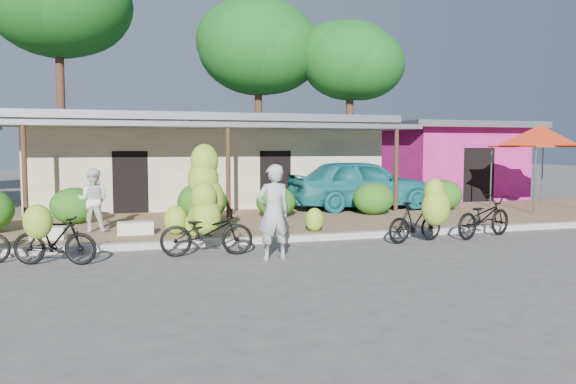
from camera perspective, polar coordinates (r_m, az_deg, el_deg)
name	(u,v)px	position (r m, az deg, el deg)	size (l,w,h in m)	color
ground	(286,259)	(11.21, -0.16, -6.86)	(100.00, 100.00, 0.00)	#504E4B
sidewalk	(236,224)	(15.99, -5.31, -3.22)	(60.00, 6.00, 0.12)	olive
curb	(262,240)	(13.10, -2.68, -4.87)	(60.00, 0.25, 0.15)	#A8A399
shop_main	(204,160)	(21.70, -8.48, 3.20)	(13.00, 8.50, 3.35)	beige
shop_pink	(444,160)	(25.49, 15.59, 3.17)	(6.00, 6.00, 3.25)	#D42084
tree_center_right	(254,45)	(28.34, -3.49, 14.69)	(5.92, 5.86, 9.45)	#48291D
tree_near_right	(345,59)	(27.55, 5.86, 13.29)	(4.81, 4.66, 8.20)	#48291D
hedge_1	(74,206)	(16.54, -20.92, -1.30)	(1.28, 1.15, 1.00)	#175613
hedge_2	(202,201)	(16.25, -8.70, -0.95)	(1.42, 1.28, 1.11)	#175613
hedge_3	(276,202)	(16.84, -1.24, -1.00)	(1.20, 1.08, 0.94)	#175613
hedge_4	(373,198)	(17.74, 8.68, -0.65)	(1.30, 1.17, 1.01)	#175613
hedge_5	(443,195)	(19.48, 15.47, -0.29)	(1.30, 1.17, 1.02)	#175613
red_canopy	(540,136)	(20.96, 24.25, 5.23)	(3.50, 3.50, 2.86)	#59595E
bike_left	(52,237)	(11.38, -22.84, -4.25)	(1.66, 1.29, 1.22)	black
bike_center	(206,211)	(11.84, -8.37, -1.92)	(1.94, 1.27, 2.29)	black
bike_right	(423,215)	(13.25, 13.54, -2.27)	(1.65, 1.31, 1.53)	black
bike_far_right	(484,217)	(14.62, 19.27, -2.39)	(2.09, 1.29, 1.03)	black
loose_banana_a	(176,220)	(13.79, -11.33, -2.80)	(0.57, 0.48, 0.71)	#9CBE2F
loose_banana_b	(195,224)	(13.37, -9.44, -3.24)	(0.48, 0.41, 0.60)	#9CBE2F
loose_banana_c	(315,220)	(14.06, 2.71, -2.82)	(0.47, 0.40, 0.59)	#9CBE2F
sack_near	(135,228)	(14.10, -15.24, -3.55)	(0.85, 0.40, 0.30)	silver
sack_far	(48,233)	(13.99, -23.20, -3.86)	(0.75, 0.38, 0.28)	silver
vendor	(274,212)	(11.06, -1.48, -2.06)	(0.69, 0.45, 1.89)	#9C9C9C
bystander	(93,200)	(14.80, -19.18, -0.78)	(0.76, 0.60, 1.57)	silver
teal_van	(362,184)	(19.28, 7.50, 0.83)	(2.02, 5.03, 1.71)	#1B737B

